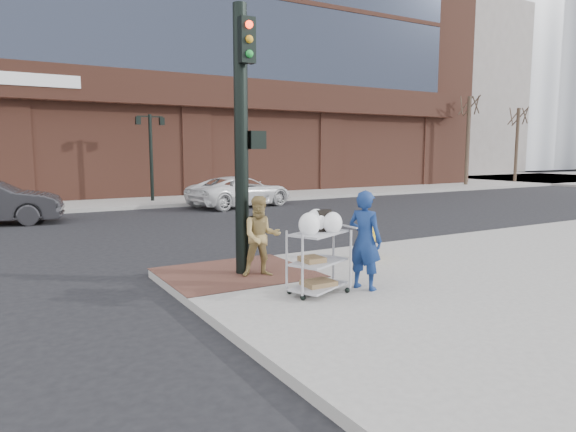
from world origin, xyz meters
TOP-DOWN VIEW (x-y plane):
  - ground at (0.00, 0.00)m, footprint 220.00×220.00m
  - sidewalk_far at (12.50, 32.00)m, footprint 65.00×36.00m
  - brick_curb_ramp at (-0.60, 0.90)m, footprint 2.80×2.40m
  - filler_block at (40.00, 38.00)m, footprint 14.00×20.00m
  - bare_tree_a at (24.00, 16.50)m, footprint 1.80×1.80m
  - bare_tree_b at (30.00, 17.00)m, footprint 1.80×1.80m
  - lamp_post at (2.00, 16.00)m, footprint 1.32×0.22m
  - traffic_signal_pole at (-0.48, 0.77)m, footprint 0.61×0.51m
  - woman_blue at (0.82, -1.26)m, footprint 0.61×0.72m
  - pedestrian_tan at (-0.29, 0.41)m, footprint 0.88×0.77m
  - minivan_white at (5.09, 12.81)m, footprint 5.26×3.31m
  - utility_cart at (-0.02, -1.11)m, footprint 1.14×0.93m
  - fire_hydrant at (2.53, 0.67)m, footprint 0.45×0.32m

SIDE VIEW (x-z plane):
  - ground at x=0.00m, z-range 0.00..0.00m
  - sidewalk_far at x=12.50m, z-range 0.00..0.15m
  - brick_curb_ramp at x=-0.60m, z-range 0.15..0.16m
  - fire_hydrant at x=2.53m, z-range 0.16..1.12m
  - minivan_white at x=5.09m, z-range 0.00..1.35m
  - utility_cart at x=-0.02m, z-range 0.08..1.48m
  - pedestrian_tan at x=-0.29m, z-range 0.15..1.67m
  - woman_blue at x=0.82m, z-range 0.15..1.84m
  - lamp_post at x=2.00m, z-range 0.62..4.62m
  - traffic_signal_pole at x=-0.48m, z-range 0.33..5.33m
  - bare_tree_b at x=30.00m, z-range 2.44..9.14m
  - bare_tree_a at x=24.00m, z-range 2.67..9.87m
  - filler_block at x=40.00m, z-range 0.00..18.00m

